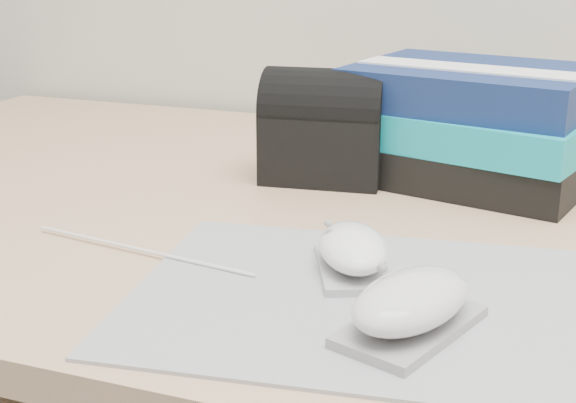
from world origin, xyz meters
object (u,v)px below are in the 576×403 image
(mouse_front, at_px, (411,304))
(book_stack, at_px, (474,124))
(desk, at_px, (416,381))
(mouse_rear, at_px, (353,251))
(pouch, at_px, (324,126))

(mouse_front, xyz_separation_m, book_stack, (-0.02, 0.42, 0.04))
(desk, height_order, mouse_rear, mouse_rear)
(mouse_front, bearing_deg, mouse_rear, 127.14)
(desk, distance_m, mouse_rear, 0.35)
(mouse_front, relative_size, pouch, 0.89)
(book_stack, bearing_deg, pouch, -157.86)
(pouch, bearing_deg, mouse_rear, -67.22)
(mouse_rear, bearing_deg, book_stack, 81.13)
(desk, relative_size, mouse_front, 12.16)
(pouch, bearing_deg, book_stack, 22.14)
(mouse_rear, relative_size, mouse_front, 0.89)
(desk, xyz_separation_m, mouse_rear, (-0.02, -0.24, 0.26))
(desk, relative_size, book_stack, 5.10)
(mouse_rear, bearing_deg, desk, 86.26)
(book_stack, bearing_deg, mouse_rear, -98.87)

